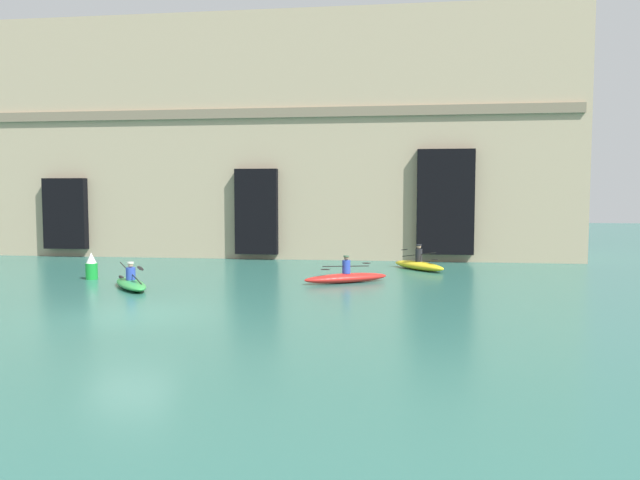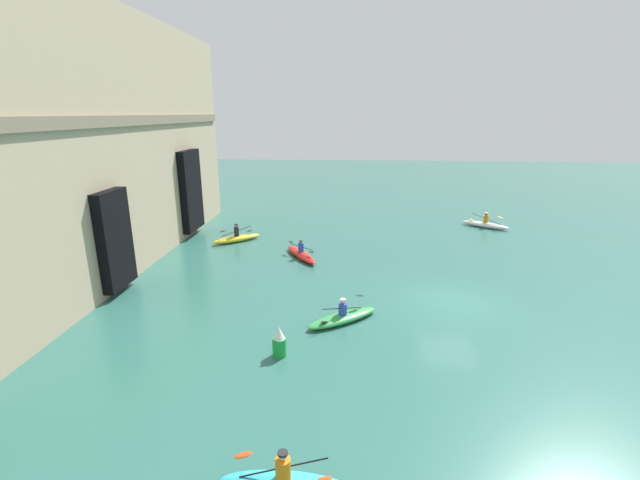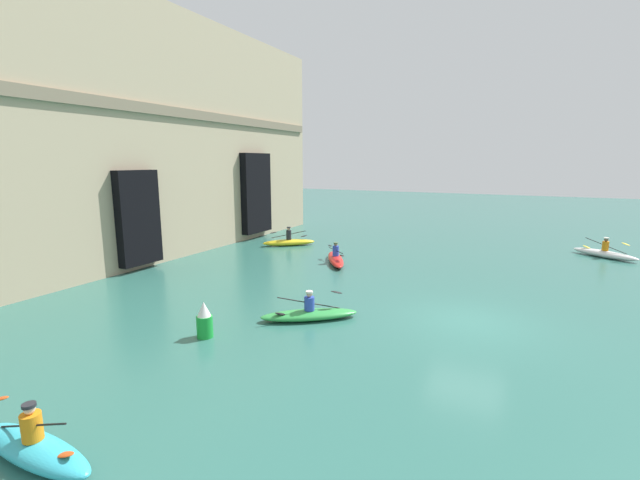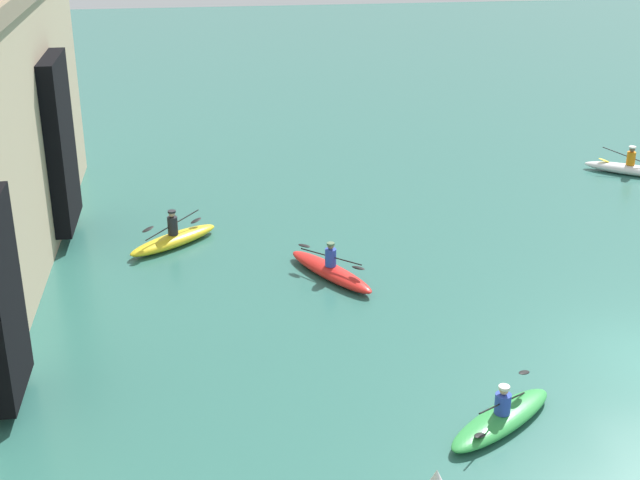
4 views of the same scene
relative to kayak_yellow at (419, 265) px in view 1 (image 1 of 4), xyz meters
name	(u,v)px [view 1 (image 1 of 4)]	position (x,y,z in m)	size (l,w,h in m)	color
ground_plane	(129,315)	(-8.66, -12.01, -0.24)	(120.00, 120.00, 0.00)	#2D665B
cliff_bluff	(266,142)	(-8.79, 7.00, 6.33)	(34.63, 7.36, 13.19)	tan
kayak_yellow	(419,265)	(0.00, 0.00, 0.00)	(2.68, 3.03, 1.19)	yellow
kayak_green	(131,283)	(-10.82, -7.16, -0.04)	(2.63, 3.14, 1.00)	green
kayak_red	(346,277)	(-2.96, -4.58, -0.02)	(3.45, 2.44, 1.09)	red
marker_buoy	(91,267)	(-13.53, -5.00, 0.27)	(0.49, 0.49, 1.11)	green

